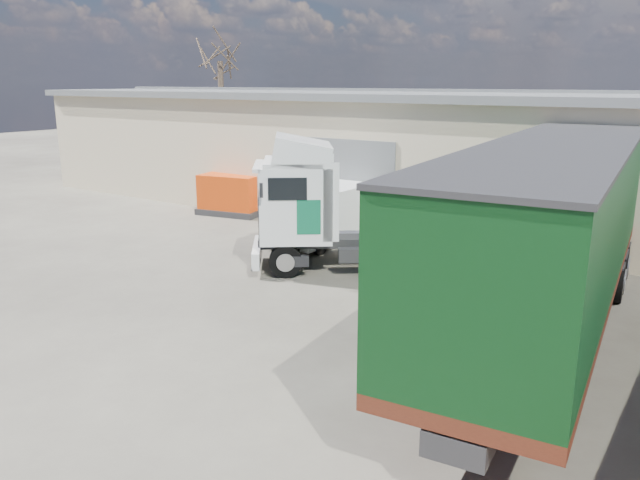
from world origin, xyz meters
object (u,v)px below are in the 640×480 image
Objects in this scene: bare_tree at (219,46)px; orange_skip at (232,197)px; panel_van at (324,214)px; box_trailer at (551,224)px; tractor_unit at (321,213)px.

bare_tree reaches higher than orange_skip.
bare_tree is at bearing 123.74° from orange_skip.
panel_van is at bearing -36.60° from bare_tree.
panel_van is (16.19, -12.02, -6.87)m from bare_tree.
bare_tree is at bearing 145.75° from panel_van.
bare_tree is 3.09× the size of orange_skip.
bare_tree is 30.78m from box_trailer.
bare_tree reaches higher than tractor_unit.
panel_van is (-9.16, 4.66, -1.69)m from box_trailer.
tractor_unit is 7.75m from box_trailer.
box_trailer is 10.41m from panel_van.
panel_van reaches higher than orange_skip.
orange_skip is at bearing -45.57° from bare_tree.
bare_tree is at bearing -166.70° from tractor_unit.
tractor_unit reaches higher than orange_skip.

